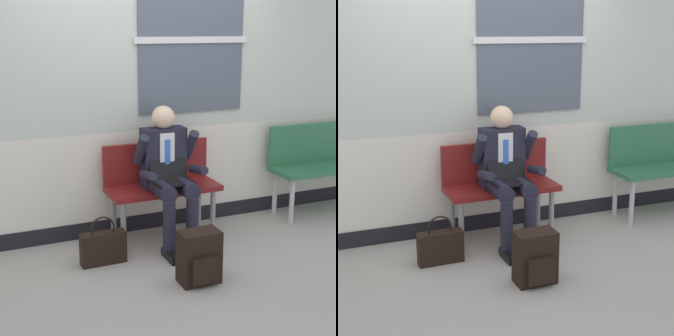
% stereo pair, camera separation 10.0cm
% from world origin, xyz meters
% --- Properties ---
extents(ground_plane, '(18.00, 18.00, 0.00)m').
position_xyz_m(ground_plane, '(0.00, 0.00, 0.00)').
color(ground_plane, '#9E9991').
extents(station_wall, '(5.76, 0.17, 3.17)m').
position_xyz_m(station_wall, '(0.01, 0.67, 1.57)').
color(station_wall, beige).
rests_on(station_wall, ground).
extents(bench_with_person, '(1.05, 0.42, 0.91)m').
position_xyz_m(bench_with_person, '(0.07, 0.38, 0.55)').
color(bench_with_person, maroon).
rests_on(bench_with_person, ground).
extents(bench_empty, '(1.38, 0.42, 0.95)m').
position_xyz_m(bench_empty, '(2.04, 0.39, 0.58)').
color(bench_empty, '#2D6B47').
rests_on(bench_empty, ground).
extents(person_seated, '(0.57, 0.70, 1.27)m').
position_xyz_m(person_seated, '(0.07, 0.19, 0.69)').
color(person_seated, '#1E1E2D').
rests_on(person_seated, ground).
extents(backpack, '(0.32, 0.24, 0.43)m').
position_xyz_m(backpack, '(0.00, -0.61, 0.21)').
color(backpack, black).
rests_on(backpack, ground).
extents(handbag, '(0.39, 0.12, 0.43)m').
position_xyz_m(handbag, '(-0.60, 0.01, 0.15)').
color(handbag, black).
rests_on(handbag, ground).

